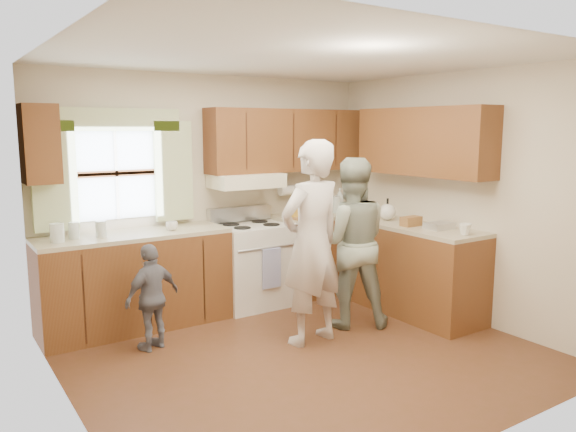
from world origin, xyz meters
TOP-DOWN VIEW (x-y plane):
  - room at (0.00, 0.00)m, footprint 3.80×3.80m
  - kitchen_fixtures at (0.61, 1.08)m, footprint 3.80×2.25m
  - stove at (0.30, 1.44)m, footprint 0.76×0.67m
  - woman_left at (0.22, 0.20)m, footprint 0.72×0.52m
  - woman_right at (0.80, 0.36)m, footprint 1.01×0.94m
  - child at (-1.05, 0.83)m, footprint 0.60×0.40m

SIDE VIEW (x-z plane):
  - stove at x=0.30m, z-range -0.07..1.00m
  - child at x=-1.05m, z-range 0.00..0.95m
  - woman_right at x=0.80m, z-range 0.00..1.66m
  - kitchen_fixtures at x=0.61m, z-range -0.24..1.91m
  - woman_left at x=0.22m, z-range 0.00..1.84m
  - room at x=0.00m, z-range -0.65..3.15m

